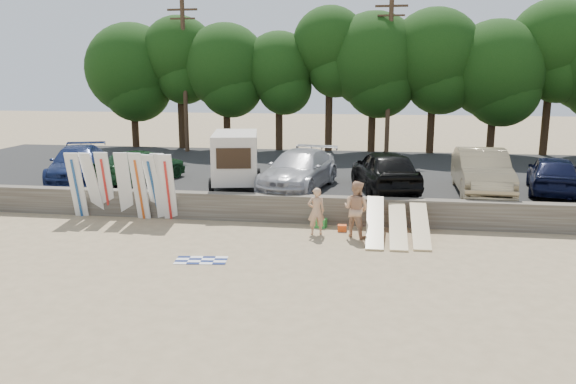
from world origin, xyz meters
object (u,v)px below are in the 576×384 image
car_0 (78,164)px  car_2 (299,170)px  car_5 (553,174)px  beachgoer_a (316,211)px  beachgoer_b (356,209)px  car_1 (140,165)px  box_trailer (236,157)px  cooler (321,223)px  car_3 (385,170)px  car_4 (482,172)px

car_0 → car_2: 9.94m
car_2 → car_5: bearing=15.3°
beachgoer_a → beachgoer_b: (1.33, -0.05, 0.14)m
car_1 → car_5: (17.11, 0.10, 0.02)m
car_0 → box_trailer: bearing=-21.4°
car_1 → cooler: 9.24m
beachgoer_a → beachgoer_b: size_ratio=0.85×
box_trailer → beachgoer_b: bearing=-51.2°
car_0 → car_5: bearing=-17.8°
car_3 → beachgoer_a: car_3 is taller
beachgoer_b → car_2: bearing=-30.4°
beachgoer_b → cooler: 1.76m
car_2 → box_trailer: bearing=-171.1°
car_2 → car_3: size_ratio=1.08×
car_2 → car_3: bearing=13.6°
car_1 → car_2: car_2 is taller
car_0 → beachgoer_a: bearing=-41.1°
box_trailer → car_2: box_trailer is taller
car_3 → beachgoer_a: size_ratio=3.10×
car_1 → cooler: size_ratio=11.36×
box_trailer → beachgoer_b: (5.14, -4.26, -1.02)m
car_3 → cooler: 4.27m
beachgoer_a → car_1: bearing=-45.5°
car_2 → car_3: 3.47m
car_5 → cooler: 9.73m
car_0 → cooler: size_ratio=13.53×
car_0 → car_2: (9.93, -0.46, 0.04)m
car_1 → car_3: size_ratio=0.86×
car_5 → beachgoer_b: (-7.55, -4.90, -0.51)m
car_4 → beachgoer_b: size_ratio=2.79×
car_1 → car_0: bearing=27.8°
car_0 → car_1: 2.85m
car_2 → car_1: bearing=-174.1°
box_trailer → car_1: size_ratio=0.89×
cooler → beachgoer_b: bearing=-23.8°
car_3 → car_4: size_ratio=0.95×
box_trailer → beachgoer_a: size_ratio=2.37×
car_0 → beachgoer_b: size_ratio=2.72×
car_1 → beachgoer_a: size_ratio=2.67×
car_3 → car_5: bearing=172.1°
car_5 → beachgoer_b: bearing=45.3°
beachgoer_a → beachgoer_b: beachgoer_b is taller
car_2 → cooler: (1.22, -3.21, -1.33)m
car_2 → beachgoer_a: car_2 is taller
beachgoer_b → car_3: bearing=-74.1°
box_trailer → beachgoer_b: size_ratio=2.02×
car_4 → beachgoer_b: 6.53m
car_1 → car_4: car_4 is taller
car_0 → car_3: car_3 is taller
car_2 → car_4: car_4 is taller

